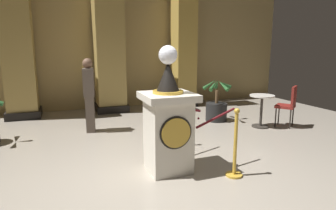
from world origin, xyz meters
TOP-DOWN VIEW (x-y plane):
  - ground_plane at (0.00, 0.00)m, footprint 12.10×12.10m
  - back_wall at (0.00, 5.14)m, footprint 12.10×0.16m
  - pedestal_clock at (0.07, 0.05)m, footprint 0.75×0.75m
  - stanchion_near at (0.88, -0.49)m, footprint 0.24×0.24m
  - stanchion_far at (0.47, 1.03)m, footprint 0.24×0.24m
  - velvet_rope at (0.67, 0.27)m, footprint 0.98×1.00m
  - column_left at (-2.31, 4.57)m, footprint 0.88×0.88m
  - column_right at (2.31, 4.57)m, footprint 0.76×0.76m
  - column_centre_rear at (0.00, 4.57)m, footprint 0.94×0.94m
  - potted_palm_right at (2.28, 2.44)m, footprint 0.74×0.73m
  - bystander_guest at (-0.80, 2.58)m, footprint 0.27×0.39m
  - cafe_table at (2.94, 1.54)m, footprint 0.56×0.56m
  - cafe_chair_red at (3.54, 1.33)m, footprint 0.56×0.56m

SIDE VIEW (x-z plane):
  - ground_plane at x=0.00m, z-range 0.00..0.00m
  - potted_palm_right at x=2.28m, z-range -0.22..0.86m
  - stanchion_near at x=0.88m, z-range -0.15..0.85m
  - stanchion_far at x=0.47m, z-range -0.16..0.92m
  - cafe_table at x=2.94m, z-range 0.10..0.86m
  - cafe_chair_red at x=3.54m, z-range 0.09..1.05m
  - pedestal_clock at x=0.07m, z-range -0.19..1.67m
  - velvet_rope at x=0.67m, z-range 0.68..0.90m
  - bystander_guest at x=-0.80m, z-range 0.04..1.65m
  - column_right at x=2.31m, z-range -0.01..3.64m
  - column_centre_rear at x=0.00m, z-range -0.01..3.64m
  - column_left at x=-2.31m, z-range -0.01..3.64m
  - back_wall at x=0.00m, z-range 0.00..3.80m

